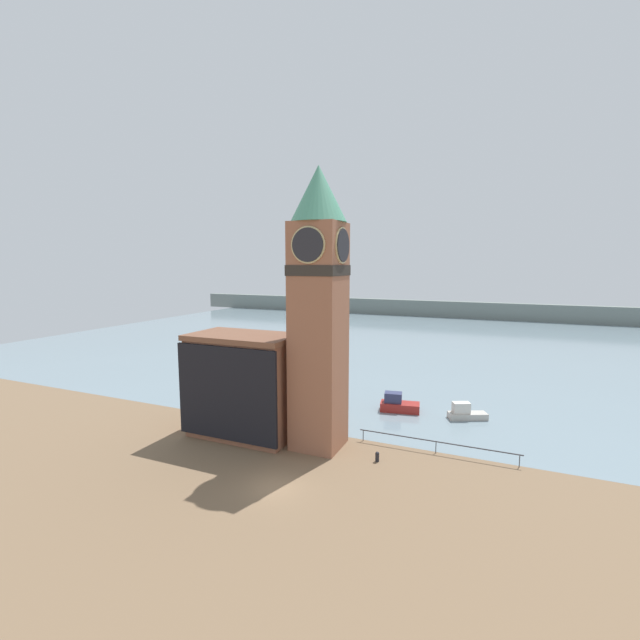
{
  "coord_description": "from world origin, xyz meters",
  "views": [
    {
      "loc": [
        14.79,
        -25.95,
        16.39
      ],
      "look_at": [
        1.0,
        6.04,
        11.83
      ],
      "focal_mm": 24.0,
      "sensor_mm": 36.0,
      "label": 1
    }
  ],
  "objects_px": {
    "pier_building": "(243,385)",
    "boat_near": "(398,404)",
    "mooring_bollard_near": "(377,456)",
    "clock_tower": "(319,303)",
    "boat_far": "(465,413)"
  },
  "relations": [
    {
      "from": "mooring_bollard_near",
      "to": "clock_tower",
      "type": "bearing_deg",
      "value": 170.47
    },
    {
      "from": "clock_tower",
      "to": "boat_near",
      "type": "height_order",
      "value": "clock_tower"
    },
    {
      "from": "boat_far",
      "to": "mooring_bollard_near",
      "type": "relative_size",
      "value": 4.95
    },
    {
      "from": "boat_far",
      "to": "mooring_bollard_near",
      "type": "bearing_deg",
      "value": -138.93
    },
    {
      "from": "pier_building",
      "to": "boat_near",
      "type": "distance_m",
      "value": 17.89
    },
    {
      "from": "pier_building",
      "to": "mooring_bollard_near",
      "type": "relative_size",
      "value": 12.11
    },
    {
      "from": "clock_tower",
      "to": "pier_building",
      "type": "xyz_separation_m",
      "value": [
        -7.67,
        -0.42,
        -8.11
      ]
    },
    {
      "from": "clock_tower",
      "to": "boat_near",
      "type": "bearing_deg",
      "value": 69.37
    },
    {
      "from": "pier_building",
      "to": "boat_far",
      "type": "height_order",
      "value": "pier_building"
    },
    {
      "from": "pier_building",
      "to": "mooring_bollard_near",
      "type": "xyz_separation_m",
      "value": [
        13.43,
        -0.54,
        -4.47
      ]
    },
    {
      "from": "clock_tower",
      "to": "boat_far",
      "type": "bearing_deg",
      "value": 46.67
    },
    {
      "from": "clock_tower",
      "to": "mooring_bollard_near",
      "type": "distance_m",
      "value": 13.87
    },
    {
      "from": "clock_tower",
      "to": "pier_building",
      "type": "distance_m",
      "value": 11.17
    },
    {
      "from": "boat_far",
      "to": "clock_tower",
      "type": "bearing_deg",
      "value": -158.34
    },
    {
      "from": "boat_far",
      "to": "boat_near",
      "type": "bearing_deg",
      "value": 157.98
    }
  ]
}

